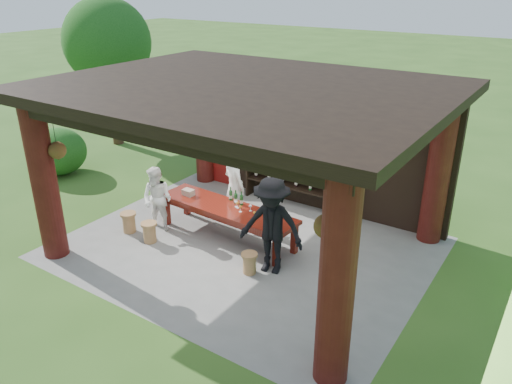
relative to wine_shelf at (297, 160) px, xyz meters
The scene contains 15 objects.
ground 2.75m from the wine_shelf, 86.27° to the right, with size 90.00×90.00×0.00m, color #2D5119.
pavilion 2.22m from the wine_shelf, 85.85° to the right, with size 7.50×6.00×3.60m.
wine_shelf is the anchor object (origin of this frame).
tasting_table 2.42m from the wine_shelf, 100.67° to the right, with size 3.38×1.04×0.75m.
stool_near_left 3.94m from the wine_shelf, 116.86° to the right, with size 0.35×0.35×0.46m.
stool_near_right 3.47m from the wine_shelf, 76.30° to the right, with size 0.33×0.33×0.43m.
stool_far_left 4.24m from the wine_shelf, 126.28° to the right, with size 0.36×0.36×0.47m.
host 1.81m from the wine_shelf, 113.84° to the right, with size 0.65×0.43×1.79m, color white.
guest_woman 3.49m from the wine_shelf, 124.55° to the right, with size 0.73×0.57×1.50m, color white.
guest_man 3.12m from the wine_shelf, 69.54° to the right, with size 1.27×0.73×1.96m, color black.
table_bottles 2.08m from the wine_shelf, 101.08° to the right, with size 0.43×0.16×0.31m.
table_glasses 2.33m from the wine_shelf, 85.70° to the right, with size 1.01×0.30×0.15m.
napkin_basket 2.79m from the wine_shelf, 123.75° to the right, with size 0.26×0.18×0.14m, color #BF6672.
shrubs 2.68m from the wine_shelf, 53.13° to the right, with size 15.80×8.72×1.36m.
trees 5.20m from the wine_shelf, 21.82° to the right, with size 21.15×9.97×4.80m.
Camera 1 is at (5.34, -7.65, 5.36)m, focal length 35.00 mm.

